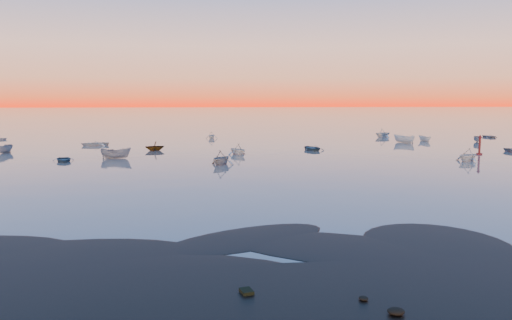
{
  "coord_description": "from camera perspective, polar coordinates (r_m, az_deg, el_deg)",
  "views": [
    {
      "loc": [
        -4.64,
        -26.39,
        8.1
      ],
      "look_at": [
        0.51,
        28.0,
        1.26
      ],
      "focal_mm": 35.0,
      "sensor_mm": 36.0,
      "label": 1
    }
  ],
  "objects": [
    {
      "name": "mud_lobes",
      "position": [
        27.05,
        4.79,
        -10.3
      ],
      "size": [
        140.0,
        6.0,
        0.07
      ],
      "primitive_type": null,
      "color": "black",
      "rests_on": "ground"
    },
    {
      "name": "channel_marker",
      "position": [
        78.38,
        24.19,
        1.43
      ],
      "size": [
        0.83,
        0.83,
        2.96
      ],
      "color": "#4D1010",
      "rests_on": "ground"
    },
    {
      "name": "boat_near_center",
      "position": [
        69.55,
        -15.71,
        0.18
      ],
      "size": [
        1.9,
        4.16,
        1.42
      ],
      "primitive_type": "imported",
      "rotation": [
        0.0,
        0.0,
        1.53
      ],
      "color": "gray",
      "rests_on": "ground"
    },
    {
      "name": "moored_fleet",
      "position": [
        79.94,
        -2.06,
        1.31
      ],
      "size": [
        124.0,
        58.0,
        1.2
      ],
      "primitive_type": null,
      "color": "silver",
      "rests_on": "ground"
    },
    {
      "name": "boat_near_left",
      "position": [
        68.17,
        -21.13,
        -0.17
      ],
      "size": [
        3.98,
        2.57,
        0.92
      ],
      "primitive_type": "imported",
      "rotation": [
        0.0,
        0.0,
        0.3
      ],
      "color": "#345064",
      "rests_on": "ground"
    },
    {
      "name": "ground",
      "position": [
        126.73,
        -3.31,
        3.46
      ],
      "size": [
        600.0,
        600.0,
        0.0
      ],
      "primitive_type": "plane",
      "color": "slate",
      "rests_on": "ground"
    },
    {
      "name": "boat_near_right",
      "position": [
        71.59,
        -2.09,
        0.63
      ],
      "size": [
        3.75,
        3.27,
        1.22
      ],
      "primitive_type": "imported",
      "rotation": [
        0.0,
        0.0,
        3.75
      ],
      "color": "silver",
      "rests_on": "ground"
    }
  ]
}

